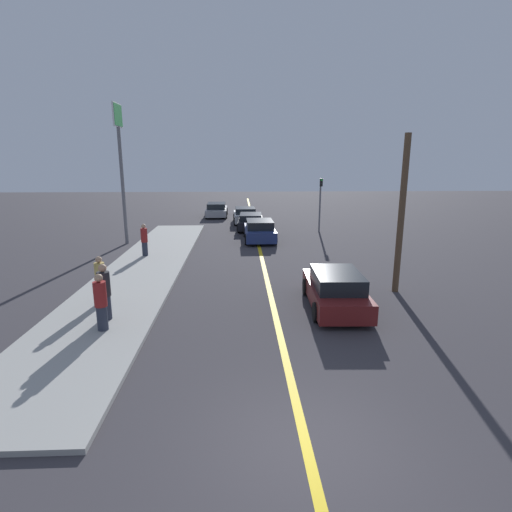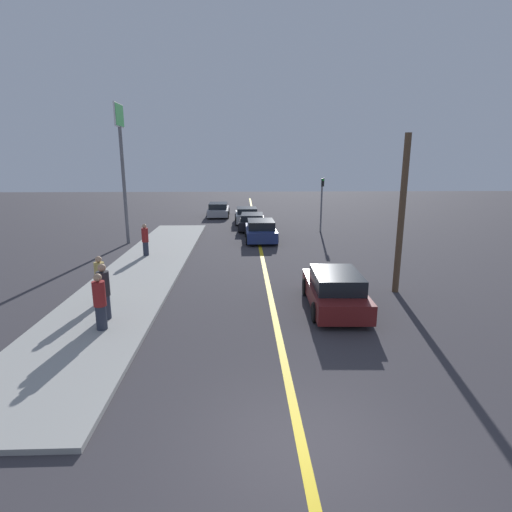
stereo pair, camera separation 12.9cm
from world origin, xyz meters
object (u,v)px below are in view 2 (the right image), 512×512
car_near_right_lane (335,290)px  pedestrian_by_sign (145,240)px  car_far_distant (252,222)px  utility_pole (401,216)px  pedestrian_far_standing (100,280)px  roadside_sign (121,145)px  car_ahead_center (261,231)px  pedestrian_near_curb (100,302)px  car_oncoming_far (218,210)px  traffic_light (322,199)px  pedestrian_mid_group (104,292)px  car_parked_left_lot (247,215)px

car_near_right_lane → pedestrian_by_sign: pedestrian_by_sign is taller
car_far_distant → utility_pole: bearing=-68.1°
pedestrian_far_standing → roadside_sign: 12.22m
car_ahead_center → pedestrian_near_curb: (-5.34, -13.87, 0.34)m
car_oncoming_far → pedestrian_by_sign: 16.11m
car_ahead_center → traffic_light: size_ratio=1.10×
pedestrian_mid_group → traffic_light: size_ratio=0.47×
car_parked_left_lot → utility_pole: bearing=-74.3°
pedestrian_mid_group → pedestrian_by_sign: 8.68m
car_oncoming_far → traffic_light: bearing=-47.6°
car_far_distant → pedestrian_by_sign: size_ratio=2.62×
pedestrian_by_sign → roadside_sign: size_ratio=0.20×
car_parked_left_lot → pedestrian_mid_group: 21.00m
car_ahead_center → utility_pole: utility_pole is taller
pedestrian_by_sign → traffic_light: (10.70, 7.49, 1.37)m
car_ahead_center → car_parked_left_lot: size_ratio=1.05×
pedestrian_by_sign → pedestrian_mid_group: bearing=-85.1°
car_ahead_center → utility_pole: 11.65m
car_far_distant → car_oncoming_far: bearing=114.3°
pedestrian_mid_group → roadside_sign: 13.68m
car_oncoming_far → pedestrian_mid_group: (-2.16, -24.49, 0.42)m
car_far_distant → car_parked_left_lot: bearing=98.7°
car_near_right_lane → roadside_sign: bearing=133.9°
pedestrian_far_standing → traffic_light: traffic_light is taller
car_parked_left_lot → pedestrian_mid_group: bearing=-104.7°
roadside_sign → utility_pole: 16.56m
pedestrian_near_curb → pedestrian_far_standing: bearing=108.6°
car_parked_left_lot → utility_pole: (5.59, -17.77, 2.37)m
car_near_right_lane → utility_pole: bearing=32.9°
utility_pole → pedestrian_near_curb: bearing=-160.9°
car_near_right_lane → pedestrian_by_sign: 11.24m
pedestrian_by_sign → car_oncoming_far: bearing=79.6°
car_far_distant → car_parked_left_lot: (-0.35, 3.11, 0.03)m
car_far_distant → pedestrian_near_curb: pedestrian_near_curb is taller
car_ahead_center → pedestrian_mid_group: pedestrian_mid_group is taller
pedestrian_near_curb → car_parked_left_lot: bearing=78.0°
traffic_light → utility_pole: utility_pole is taller
car_oncoming_far → pedestrian_near_curb: pedestrian_near_curb is taller
pedestrian_near_curb → pedestrian_by_sign: pedestrian_near_curb is taller
car_near_right_lane → pedestrian_mid_group: 7.59m
car_near_right_lane → car_parked_left_lot: (-2.81, 19.43, -0.02)m
car_far_distant → pedestrian_mid_group: pedestrian_mid_group is taller
car_far_distant → roadside_sign: size_ratio=0.53×
car_parked_left_lot → roadside_sign: (-7.43, -7.97, 5.26)m
traffic_light → utility_pole: (0.34, -13.45, 0.64)m
car_far_distant → pedestrian_near_curb: size_ratio=2.55×
roadside_sign → pedestrian_near_curb: bearing=-77.8°
car_ahead_center → roadside_sign: 9.77m
car_near_right_lane → pedestrian_far_standing: 8.16m
pedestrian_near_curb → pedestrian_by_sign: 9.52m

